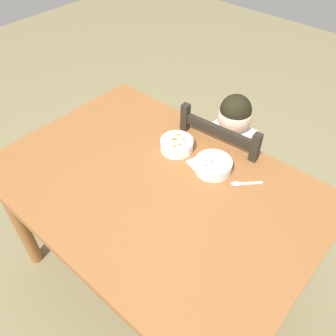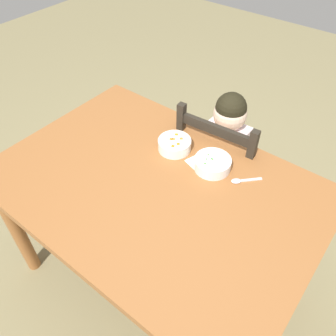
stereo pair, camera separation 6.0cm
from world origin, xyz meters
name	(u,v)px [view 2 (the right image)]	position (x,y,z in m)	size (l,w,h in m)	color
ground_plane	(158,274)	(0.00, 0.00, 0.00)	(8.00, 8.00, 0.00)	#837852
dining_table	(155,199)	(0.00, 0.00, 0.68)	(1.39, 0.96, 0.78)	#965B2E
dining_chair	(220,172)	(0.04, 0.53, 0.45)	(0.45, 0.45, 0.92)	black
child_figure	(223,149)	(0.04, 0.52, 0.63)	(0.32, 0.31, 0.96)	silver
bowl_of_peas	(213,163)	(0.14, 0.23, 0.81)	(0.16, 0.16, 0.05)	white
bowl_of_carrots	(175,144)	(-0.07, 0.23, 0.81)	(0.16, 0.16, 0.05)	white
spoon	(241,181)	(0.28, 0.24, 0.78)	(0.11, 0.11, 0.01)	silver
paper_napkin	(204,164)	(0.10, 0.23, 0.78)	(0.14, 0.12, 0.00)	white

